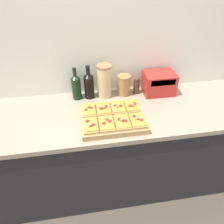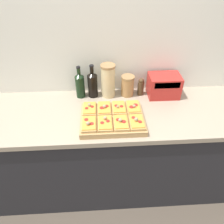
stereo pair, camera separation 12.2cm
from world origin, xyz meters
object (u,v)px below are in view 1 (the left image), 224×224
object	(u,v)px
wine_bottle	(89,85)
grain_jar_short	(124,85)
pepper_mill	(137,85)
cutting_board	(113,119)
olive_oil_bottle	(76,86)
toaster_oven	(159,83)
grain_jar_tall	(104,81)

from	to	relation	value
wine_bottle	grain_jar_short	size ratio (longest dim) A/B	1.61
grain_jar_short	pepper_mill	world-z (taller)	grain_jar_short
grain_jar_short	wine_bottle	bearing A→B (deg)	-180.00
cutting_board	olive_oil_bottle	xyz separation A→B (m)	(-0.25, 0.35, 0.09)
grain_jar_short	toaster_oven	distance (m)	0.30
grain_jar_tall	pepper_mill	bearing A→B (deg)	0.00
grain_jar_tall	grain_jar_short	bearing A→B (deg)	0.00
wine_bottle	pepper_mill	world-z (taller)	wine_bottle
pepper_mill	cutting_board	bearing A→B (deg)	-127.32
pepper_mill	toaster_oven	world-z (taller)	toaster_oven
cutting_board	grain_jar_tall	distance (m)	0.37
wine_bottle	grain_jar_tall	bearing A→B (deg)	0.00
wine_bottle	grain_jar_short	xyz separation A→B (m)	(0.29, 0.00, -0.03)
olive_oil_bottle	grain_jar_tall	size ratio (longest dim) A/B	0.97
pepper_mill	toaster_oven	size ratio (longest dim) A/B	0.55
cutting_board	olive_oil_bottle	size ratio (longest dim) A/B	1.66
wine_bottle	toaster_oven	xyz separation A→B (m)	(0.60, -0.02, -0.02)
grain_jar_tall	pepper_mill	world-z (taller)	grain_jar_tall
grain_jar_tall	toaster_oven	xyz separation A→B (m)	(0.47, -0.02, -0.05)
cutting_board	toaster_oven	world-z (taller)	toaster_oven
olive_oil_bottle	wine_bottle	xyz separation A→B (m)	(0.10, -0.00, 0.00)
grain_jar_short	olive_oil_bottle	bearing A→B (deg)	180.00
grain_jar_tall	grain_jar_short	size ratio (longest dim) A/B	1.59
cutting_board	wine_bottle	world-z (taller)	wine_bottle
olive_oil_bottle	grain_jar_short	size ratio (longest dim) A/B	1.55
olive_oil_bottle	grain_jar_tall	distance (m)	0.24
olive_oil_bottle	wine_bottle	world-z (taller)	wine_bottle
cutting_board	grain_jar_tall	bearing A→B (deg)	92.22
cutting_board	grain_jar_tall	xyz separation A→B (m)	(-0.01, 0.35, 0.12)
olive_oil_bottle	toaster_oven	distance (m)	0.70
wine_bottle	toaster_oven	distance (m)	0.60
cutting_board	pepper_mill	bearing A→B (deg)	52.68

